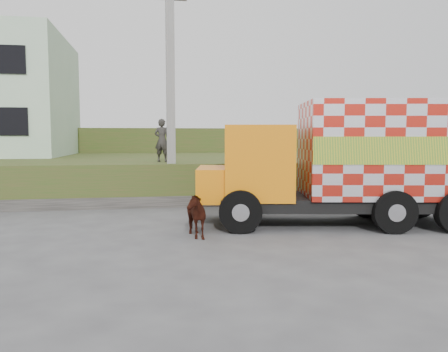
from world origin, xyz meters
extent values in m
plane|color=#474749|center=(0.00, 0.00, 0.00)|extent=(120.00, 120.00, 0.00)
cube|color=#32521B|center=(0.00, 10.00, 0.75)|extent=(40.00, 12.00, 1.50)
cube|color=#32521B|center=(0.00, 22.00, 1.50)|extent=(40.00, 12.00, 3.00)
cube|color=#595651|center=(-2.00, 4.20, 0.20)|extent=(16.00, 0.50, 0.40)
cube|color=gray|center=(-1.00, 4.60, 4.00)|extent=(0.30, 0.30, 8.00)
cube|color=black|center=(3.55, 0.34, 0.65)|extent=(7.03, 3.30, 0.35)
cube|color=orange|center=(1.20, 0.74, 1.74)|extent=(2.15, 2.56, 1.99)
cube|color=orange|center=(0.08, 0.94, 1.14)|extent=(1.33, 2.23, 0.89)
cube|color=silver|center=(4.73, 0.13, 2.09)|extent=(4.91, 3.13, 2.58)
cube|color=yellow|center=(4.52, -1.06, 2.09)|extent=(4.51, 0.82, 0.70)
cube|color=yellow|center=(4.93, 1.33, 2.09)|extent=(4.51, 0.82, 0.70)
cube|color=silver|center=(-0.41, 1.02, 0.55)|extent=(0.54, 2.28, 0.30)
cylinder|color=black|center=(0.52, -0.30, 0.55)|extent=(1.14, 0.53, 1.09)
cylinder|color=black|center=(0.91, 1.95, 0.55)|extent=(1.14, 0.53, 1.09)
cylinder|color=black|center=(4.34, -0.96, 0.55)|extent=(1.14, 0.53, 1.09)
cylinder|color=black|center=(4.73, 1.29, 0.55)|extent=(1.14, 0.53, 1.09)
cylinder|color=black|center=(6.29, 1.02, 0.55)|extent=(1.14, 0.53, 1.09)
imported|color=black|center=(-0.72, -0.51, 0.55)|extent=(0.84, 1.40, 1.10)
imported|color=#2E2C29|center=(-1.30, 5.59, 2.31)|extent=(0.69, 0.59, 1.62)
camera|label=1|loc=(-1.65, -10.98, 2.40)|focal=35.00mm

